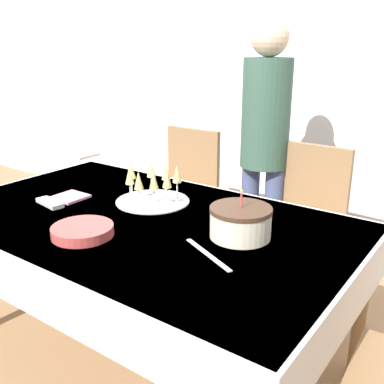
# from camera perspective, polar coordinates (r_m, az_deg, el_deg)

# --- Properties ---
(ground_plane) EXTENTS (12.00, 12.00, 0.00)m
(ground_plane) POSITION_cam_1_polar(r_m,az_deg,el_deg) (2.39, -5.94, -19.96)
(ground_plane) COLOR #93704C
(wall_back) EXTENTS (8.00, 0.05, 2.70)m
(wall_back) POSITION_cam_1_polar(r_m,az_deg,el_deg) (3.36, 13.88, 15.65)
(wall_back) COLOR silver
(wall_back) RESTS_ON ground_plane
(dining_table) EXTENTS (1.90, 1.14, 0.74)m
(dining_table) POSITION_cam_1_polar(r_m,az_deg,el_deg) (2.06, -6.53, -5.78)
(dining_table) COLOR silver
(dining_table) RESTS_ON ground_plane
(dining_chair_far_left) EXTENTS (0.42, 0.42, 0.95)m
(dining_chair_far_left) POSITION_cam_1_polar(r_m,az_deg,el_deg) (2.99, -1.03, -0.39)
(dining_chair_far_left) COLOR olive
(dining_chair_far_left) RESTS_ON ground_plane
(dining_chair_far_right) EXTENTS (0.43, 0.43, 0.95)m
(dining_chair_far_right) POSITION_cam_1_polar(r_m,az_deg,el_deg) (2.61, 14.01, -3.87)
(dining_chair_far_right) COLOR olive
(dining_chair_far_right) RESTS_ON ground_plane
(birthday_cake) EXTENTS (0.25, 0.25, 0.20)m
(birthday_cake) POSITION_cam_1_polar(r_m,az_deg,el_deg) (1.80, 6.18, -3.83)
(birthday_cake) COLOR beige
(birthday_cake) RESTS_ON dining_table
(champagne_tray) EXTENTS (0.36, 0.36, 0.18)m
(champagne_tray) POSITION_cam_1_polar(r_m,az_deg,el_deg) (2.18, -5.10, 0.86)
(champagne_tray) COLOR silver
(champagne_tray) RESTS_ON dining_table
(plate_stack_main) EXTENTS (0.25, 0.25, 0.04)m
(plate_stack_main) POSITION_cam_1_polar(r_m,az_deg,el_deg) (1.87, -13.73, -4.82)
(plate_stack_main) COLOR #CC4C47
(plate_stack_main) RESTS_ON dining_table
(cake_knife) EXTENTS (0.28, 0.14, 0.00)m
(cake_knife) POSITION_cam_1_polar(r_m,az_deg,el_deg) (1.66, 2.03, -7.92)
(cake_knife) COLOR silver
(cake_knife) RESTS_ON dining_table
(fork_pile) EXTENTS (0.18, 0.09, 0.02)m
(fork_pile) POSITION_cam_1_polar(r_m,az_deg,el_deg) (2.26, -17.61, -1.32)
(fork_pile) COLOR silver
(fork_pile) RESTS_ON dining_table
(napkin_pile) EXTENTS (0.15, 0.15, 0.01)m
(napkin_pile) POSITION_cam_1_polar(r_m,az_deg,el_deg) (2.33, -15.21, -0.62)
(napkin_pile) COLOR pink
(napkin_pile) RESTS_ON dining_table
(person_standing) EXTENTS (0.28, 0.28, 1.62)m
(person_standing) POSITION_cam_1_polar(r_m,az_deg,el_deg) (2.67, 9.24, 7.22)
(person_standing) COLOR #3F4C72
(person_standing) RESTS_ON ground_plane
(high_chair) EXTENTS (0.33, 0.35, 0.71)m
(high_chair) POSITION_cam_1_polar(r_m,az_deg,el_deg) (3.57, -13.37, 1.62)
(high_chair) COLOR olive
(high_chair) RESTS_ON ground_plane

